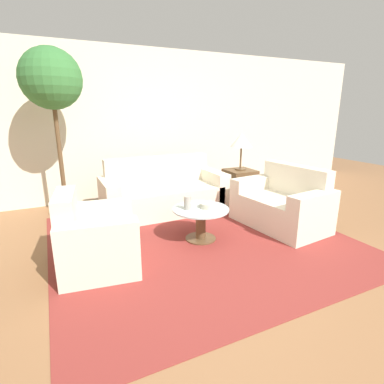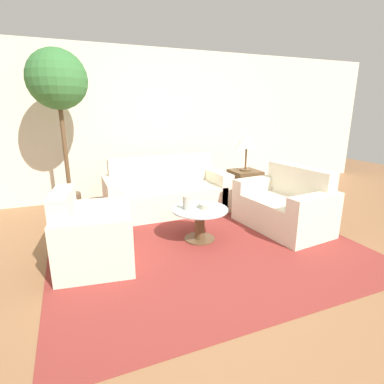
% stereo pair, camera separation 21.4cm
% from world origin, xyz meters
% --- Properties ---
extents(ground_plane, '(14.00, 14.00, 0.00)m').
position_xyz_m(ground_plane, '(0.00, 0.00, 0.00)').
color(ground_plane, '#8E603D').
extents(wall_back, '(10.00, 0.06, 2.60)m').
position_xyz_m(wall_back, '(0.00, 3.09, 1.30)').
color(wall_back, beige).
rests_on(wall_back, ground_plane).
extents(rug, '(3.47, 3.26, 0.01)m').
position_xyz_m(rug, '(-0.01, 0.78, 0.00)').
color(rug, maroon).
rests_on(rug, ground_plane).
extents(sofa_main, '(1.89, 0.80, 0.84)m').
position_xyz_m(sofa_main, '(-0.05, 1.99, 0.28)').
color(sofa_main, beige).
rests_on(sofa_main, ground_plane).
extents(armchair, '(0.84, 0.92, 0.81)m').
position_xyz_m(armchair, '(-1.30, 0.64, 0.28)').
color(armchair, beige).
rests_on(armchair, ground_plane).
extents(loveseat, '(0.89, 1.31, 0.83)m').
position_xyz_m(loveseat, '(1.24, 0.72, 0.28)').
color(loveseat, beige).
rests_on(loveseat, ground_plane).
extents(coffee_table, '(0.69, 0.69, 0.41)m').
position_xyz_m(coffee_table, '(-0.01, 0.78, 0.26)').
color(coffee_table, brown).
rests_on(coffee_table, ground_plane).
extents(side_table, '(0.47, 0.47, 0.56)m').
position_xyz_m(side_table, '(1.32, 1.89, 0.28)').
color(side_table, brown).
rests_on(side_table, ground_plane).
extents(table_lamp, '(0.37, 0.37, 0.62)m').
position_xyz_m(table_lamp, '(1.32, 1.89, 1.05)').
color(table_lamp, brown).
rests_on(table_lamp, side_table).
extents(potted_plant, '(0.80, 0.80, 2.36)m').
position_xyz_m(potted_plant, '(-1.46, 2.30, 1.85)').
color(potted_plant, brown).
rests_on(potted_plant, ground_plane).
extents(vase, '(0.08, 0.08, 0.16)m').
position_xyz_m(vase, '(-0.16, 0.82, 0.49)').
color(vase, '#9E998E').
rests_on(vase, coffee_table).
extents(bowl, '(0.21, 0.21, 0.06)m').
position_xyz_m(bowl, '(0.09, 0.77, 0.44)').
color(bowl, beige).
rests_on(bowl, coffee_table).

